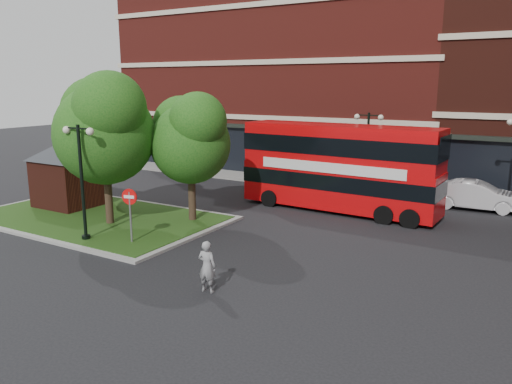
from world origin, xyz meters
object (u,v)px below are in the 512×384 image
Objects in this scene: woman at (207,267)px; car_white at (476,195)px; car_silver at (283,174)px; bus at (339,162)px.

woman is 0.37× the size of car_white.
car_white reaches higher than car_silver.
bus reaches higher than car_silver.
car_white is at bearing -92.99° from car_silver.
bus is at bearing 118.82° from car_white.
car_silver is 12.37m from car_white.
car_silver is at bearing 80.70° from car_white.
woman is (0.33, -12.17, -1.75)m from bus.
woman is 17.24m from car_white.
bus is 7.68m from car_white.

